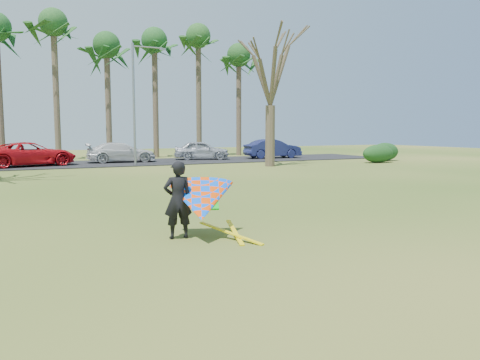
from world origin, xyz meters
name	(u,v)px	position (x,y,z in m)	size (l,w,h in m)	color
ground	(279,237)	(0.00, 0.00, 0.00)	(100.00, 100.00, 0.00)	#204C10
parking_strip	(97,164)	(0.00, 25.00, 0.03)	(46.00, 7.00, 0.06)	black
palm_5	(53,25)	(-2.00, 31.00, 10.52)	(4.84, 4.84, 12.24)	brown
palm_6	(107,47)	(2.00, 31.00, 9.17)	(4.84, 4.84, 10.84)	#4B3D2D
palm_7	(154,42)	(6.00, 31.00, 9.85)	(4.84, 4.84, 11.54)	#4C3A2D
palm_8	(198,38)	(10.00, 31.00, 10.52)	(4.84, 4.84, 12.24)	#4A3D2C
palm_9	(239,57)	(14.00, 31.00, 9.17)	(4.84, 4.84, 10.84)	#4A392C
bare_tree_right	(271,65)	(10.00, 18.00, 6.57)	(6.27, 6.27, 9.21)	#4A3D2C
streetlight	(136,98)	(2.16, 22.00, 4.46)	(2.28, 0.18, 8.00)	gray
hedge_near	(378,154)	(18.77, 17.43, 0.67)	(2.66, 1.21, 1.33)	#153B16
hedge_far	(385,152)	(20.68, 18.77, 0.70)	(2.53, 1.19, 1.41)	#153917
car_2	(31,154)	(-4.25, 24.31, 0.84)	(2.57, 5.58, 1.55)	red
car_3	(121,152)	(1.80, 25.40, 0.77)	(2.00, 4.91, 1.43)	silver
car_4	(202,150)	(8.21, 25.82, 0.80)	(1.74, 4.34, 1.48)	#A8ACB6
car_5	(273,149)	(14.23, 24.98, 0.84)	(1.64, 4.72, 1.55)	navy
kite_flyer	(198,201)	(-1.68, 0.65, 0.85)	(2.13, 2.39, 2.02)	black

